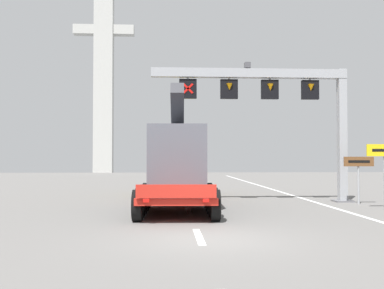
{
  "coord_description": "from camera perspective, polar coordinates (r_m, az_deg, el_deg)",
  "views": [
    {
      "loc": [
        -1.12,
        -12.34,
        2.2
      ],
      "look_at": [
        0.02,
        8.29,
        2.8
      ],
      "focal_mm": 42.75,
      "sensor_mm": 36.0,
      "label": 1
    }
  ],
  "objects": [
    {
      "name": "bridge_pylon_distant",
      "position": [
        71.01,
        -10.94,
        10.9
      ],
      "size": [
        9.0,
        2.0,
        34.43
      ],
      "color": "#B7B7B2",
      "rests_on": "ground"
    },
    {
      "name": "tourist_info_sign_brown",
      "position": [
        23.13,
        20.08,
        -2.79
      ],
      "size": [
        1.45,
        0.15,
        2.25
      ],
      "color": "#9EA0A5",
      "rests_on": "ground"
    },
    {
      "name": "ground",
      "position": [
        12.59,
        2.04,
        -11.74
      ],
      "size": [
        112.0,
        112.0,
        0.0
      ],
      "primitive_type": "plane",
      "color": "slate"
    },
    {
      "name": "edge_line_right",
      "position": [
        25.51,
        13.62,
        -6.56
      ],
      "size": [
        0.2,
        63.0,
        0.01
      ],
      "primitive_type": "cube",
      "color": "silver",
      "rests_on": "ground"
    },
    {
      "name": "lane_markings",
      "position": [
        28.91,
        -1.38,
        -6.02
      ],
      "size": [
        0.2,
        47.54,
        0.01
      ],
      "color": "silver",
      "rests_on": "ground"
    },
    {
      "name": "heavy_haul_truck_red",
      "position": [
        23.24,
        -1.75,
        -2.19
      ],
      "size": [
        3.4,
        14.13,
        5.3
      ],
      "color": "red",
      "rests_on": "ground"
    },
    {
      "name": "overhead_lane_gantry",
      "position": [
        23.31,
        10.5,
        6.0
      ],
      "size": [
        10.03,
        0.9,
        6.95
      ],
      "color": "#9EA0A5",
      "rests_on": "ground"
    }
  ]
}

